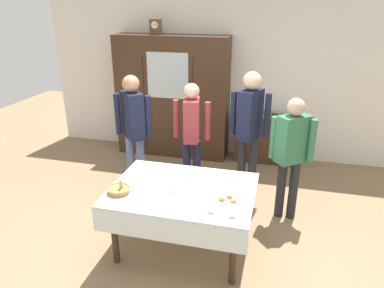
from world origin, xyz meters
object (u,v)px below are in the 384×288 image
(tea_cup_far_right, at_px, (171,189))
(person_beside_shelf, at_px, (250,123))
(tea_cup_back_edge, at_px, (233,180))
(tea_cup_front_edge, at_px, (211,210))
(mantel_clock, at_px, (156,27))
(tea_cup_far_left, at_px, (188,177))
(dining_table, at_px, (182,198))
(person_behind_table_left, at_px, (133,124))
(book_stack, at_px, (267,114))
(bread_basket, at_px, (119,190))
(person_by_cabinet, at_px, (292,149))
(person_behind_table_right, at_px, (192,128))
(spoon_mid_left, at_px, (214,181))
(tea_cup_center, at_px, (233,215))
(pastry_plate, at_px, (228,200))
(spoon_near_left, at_px, (140,178))
(bookshelf_low, at_px, (265,138))
(wall_cabinet, at_px, (172,97))

(tea_cup_far_right, bearing_deg, person_beside_shelf, 65.62)
(tea_cup_back_edge, relative_size, tea_cup_front_edge, 1.00)
(mantel_clock, distance_m, tea_cup_far_left, 2.96)
(tea_cup_far_right, bearing_deg, dining_table, 26.50)
(tea_cup_far_right, distance_m, person_behind_table_left, 1.47)
(mantel_clock, distance_m, book_stack, 2.29)
(bread_basket, distance_m, person_by_cabinet, 2.07)
(dining_table, height_order, person_behind_table_right, person_behind_table_right)
(tea_cup_far_right, bearing_deg, mantel_clock, 111.83)
(book_stack, bearing_deg, tea_cup_front_edge, -96.27)
(mantel_clock, bearing_deg, tea_cup_front_edge, -62.34)
(tea_cup_back_edge, relative_size, person_beside_shelf, 0.07)
(tea_cup_front_edge, relative_size, person_behind_table_right, 0.08)
(mantel_clock, bearing_deg, tea_cup_back_edge, -54.21)
(tea_cup_back_edge, bearing_deg, book_stack, 84.57)
(tea_cup_far_right, bearing_deg, spoon_mid_left, 40.73)
(tea_cup_center, xyz_separation_m, person_by_cabinet, (0.50, 1.31, 0.17))
(tea_cup_far_left, xyz_separation_m, tea_cup_far_right, (-0.10, -0.30, 0.00))
(pastry_plate, distance_m, spoon_near_left, 1.06)
(mantel_clock, bearing_deg, tea_cup_center, -59.41)
(tea_cup_center, bearing_deg, person_beside_shelf, 91.61)
(person_beside_shelf, bearing_deg, book_stack, 82.61)
(person_by_cabinet, distance_m, person_behind_table_right, 1.38)
(tea_cup_front_edge, height_order, person_behind_table_right, person_behind_table_right)
(mantel_clock, height_order, tea_cup_front_edge, mantel_clock)
(book_stack, bearing_deg, tea_cup_center, -92.21)
(tea_cup_back_edge, distance_m, person_by_cabinet, 0.89)
(tea_cup_center, relative_size, spoon_mid_left, 1.09)
(pastry_plate, xyz_separation_m, spoon_near_left, (-1.03, 0.25, -0.01))
(tea_cup_far_left, bearing_deg, person_behind_table_right, 102.12)
(tea_cup_far_right, bearing_deg, tea_cup_back_edge, 31.55)
(bookshelf_low, bearing_deg, book_stack, -104.04)
(book_stack, xyz_separation_m, person_beside_shelf, (-0.16, -1.27, 0.24))
(mantel_clock, height_order, pastry_plate, mantel_clock)
(person_behind_table_right, bearing_deg, book_stack, 54.27)
(mantel_clock, bearing_deg, book_stack, 1.57)
(tea_cup_far_right, relative_size, spoon_mid_left, 1.09)
(tea_cup_far_left, bearing_deg, tea_cup_center, -46.12)
(tea_cup_far_left, distance_m, person_behind_table_left, 1.32)
(tea_cup_back_edge, xyz_separation_m, person_behind_table_right, (-0.72, 1.02, 0.19))
(dining_table, height_order, person_beside_shelf, person_beside_shelf)
(book_stack, relative_size, tea_cup_front_edge, 1.83)
(wall_cabinet, bearing_deg, book_stack, 1.80)
(person_by_cabinet, bearing_deg, person_behind_table_left, 176.03)
(tea_cup_back_edge, height_order, person_by_cabinet, person_by_cabinet)
(bread_basket, height_order, person_by_cabinet, person_by_cabinet)
(dining_table, distance_m, book_stack, 2.74)
(tea_cup_far_right, distance_m, spoon_mid_left, 0.51)
(person_behind_table_left, bearing_deg, person_beside_shelf, 10.34)
(mantel_clock, xyz_separation_m, person_behind_table_left, (0.17, -1.50, -1.15))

